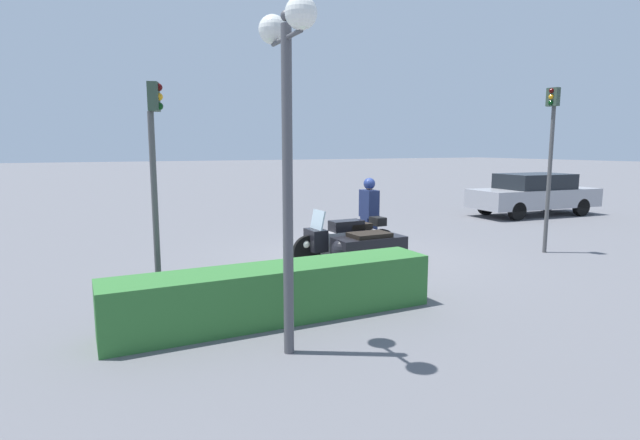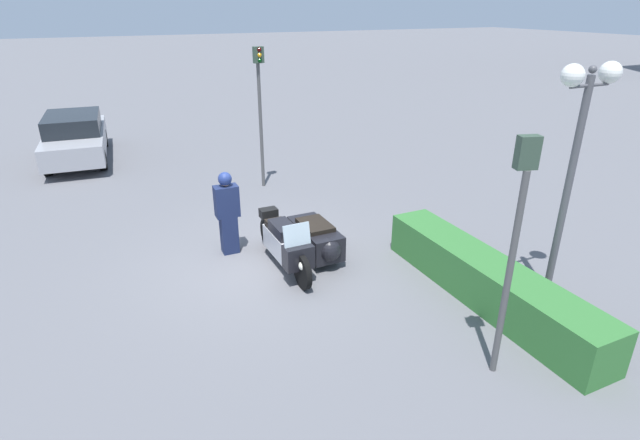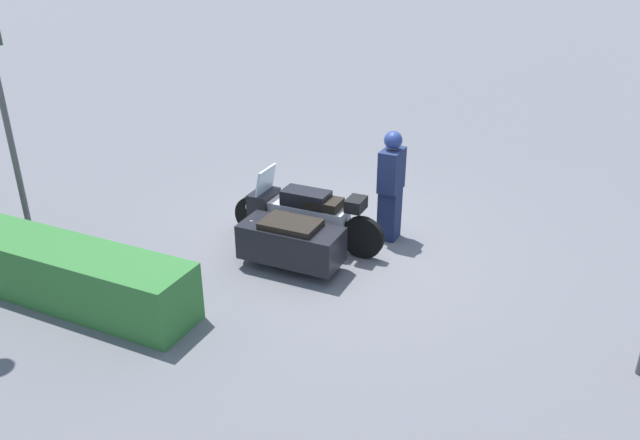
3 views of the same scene
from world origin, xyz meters
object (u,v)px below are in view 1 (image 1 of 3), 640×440
hedge_bush_curbside (277,293)px  traffic_light_far (550,147)px  officer_rider (369,213)px  parked_car_background (534,194)px  police_motorcycle (355,244)px  traffic_light_near (155,163)px  twin_lamp_post (287,95)px

hedge_bush_curbside → traffic_light_far: (-7.21, -1.50, 2.03)m
hedge_bush_curbside → traffic_light_far: bearing=-168.2°
officer_rider → parked_car_background: size_ratio=0.36×
police_motorcycle → traffic_light_near: (4.00, 1.16, 1.73)m
twin_lamp_post → traffic_light_far: size_ratio=1.06×
police_motorcycle → traffic_light_near: bearing=15.7°
police_motorcycle → parked_car_background: size_ratio=0.51×
officer_rider → parked_car_background: (-8.55, -2.68, -0.13)m
hedge_bush_curbside → traffic_light_near: bearing=-38.4°
twin_lamp_post → hedge_bush_curbside: bearing=-104.2°
officer_rider → hedge_bush_curbside: bearing=44.5°
twin_lamp_post → officer_rider: bearing=-130.6°
hedge_bush_curbside → twin_lamp_post: size_ratio=1.19×
hedge_bush_curbside → parked_car_background: size_ratio=0.97×
hedge_bush_curbside → twin_lamp_post: 2.87m
police_motorcycle → traffic_light_far: (-4.61, 0.77, 1.96)m
hedge_bush_curbside → traffic_light_far: traffic_light_far is taller
hedge_bush_curbside → police_motorcycle: bearing=-138.7°
parked_car_background → traffic_light_near: bearing=-155.7°
police_motorcycle → traffic_light_near: 4.51m
traffic_light_far → hedge_bush_curbside: bearing=5.6°
officer_rider → police_motorcycle: bearing=49.2°
twin_lamp_post → traffic_light_near: bearing=-63.8°
hedge_bush_curbside → traffic_light_near: 2.55m
officer_rider → hedge_bush_curbside: size_ratio=0.37×
officer_rider → traffic_light_far: (-3.55, 1.96, 1.51)m
traffic_light_near → parked_car_background: 14.58m
hedge_bush_curbside → traffic_light_near: size_ratio=1.41×
police_motorcycle → traffic_light_far: bearing=170.0°
traffic_light_far → twin_lamp_post: bearing=13.3°
officer_rider → hedge_bush_curbside: (3.66, 3.46, -0.52)m
police_motorcycle → officer_rider: size_ratio=1.43×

